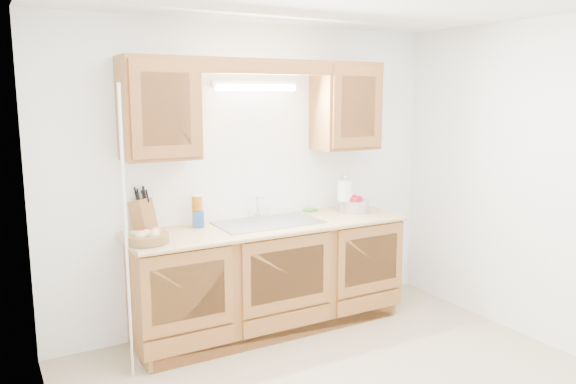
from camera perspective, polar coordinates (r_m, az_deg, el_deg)
room at (r=3.47m, az=7.16°, el=-1.43°), size 3.52×3.50×2.50m
base_cabinets at (r=4.67m, az=-1.92°, el=-8.69°), size 2.20×0.60×0.86m
countertop at (r=4.54m, az=-1.86°, el=-3.47°), size 2.30×0.63×0.04m
upper_cabinet_left at (r=4.24m, az=-13.00°, el=8.26°), size 0.55×0.33×0.75m
upper_cabinet_right at (r=4.97m, az=5.88°, el=8.66°), size 0.55×0.33×0.75m
valance at (r=4.42m, az=-1.99°, el=12.64°), size 2.20×0.05×0.12m
fluorescent_fixture at (r=4.62m, az=-3.29°, el=10.74°), size 0.76×0.08×0.08m
sink at (r=4.57m, az=-1.98°, el=-4.05°), size 0.84×0.46×0.36m
wire_shelf_pole at (r=3.87m, az=-16.11°, el=-4.35°), size 0.03×0.03×2.00m
outlet_plate at (r=5.23m, az=5.84°, el=1.28°), size 0.08×0.01×0.12m
fruit_basket at (r=4.06m, az=-14.20°, el=-4.44°), size 0.33×0.33×0.10m
knife_block at (r=4.38m, az=-14.51°, el=-2.28°), size 0.19×0.24×0.36m
orange_canister at (r=4.47m, az=-9.20°, el=-1.87°), size 0.10×0.10×0.25m
soap_bottle at (r=4.45m, az=-9.07°, el=-2.37°), size 0.11×0.11×0.18m
sponge at (r=5.01m, az=2.28°, el=-1.86°), size 0.12×0.09×0.02m
paper_towel at (r=4.98m, az=5.80°, el=-0.47°), size 0.16×0.16×0.33m
apple_bowl at (r=4.99m, az=6.65°, el=-1.30°), size 0.31×0.31×0.15m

